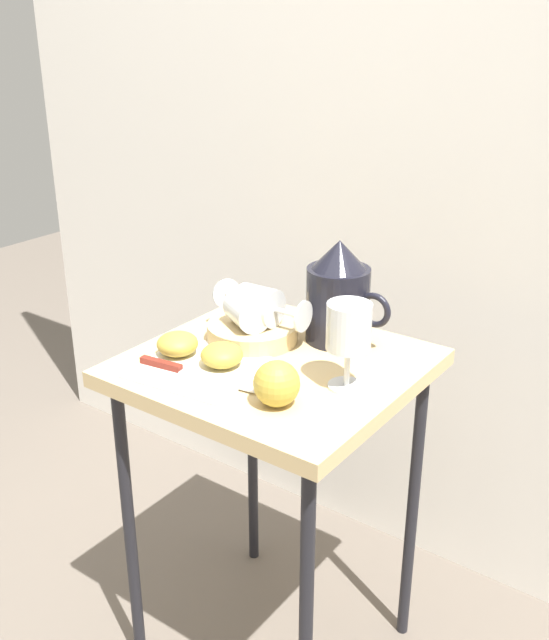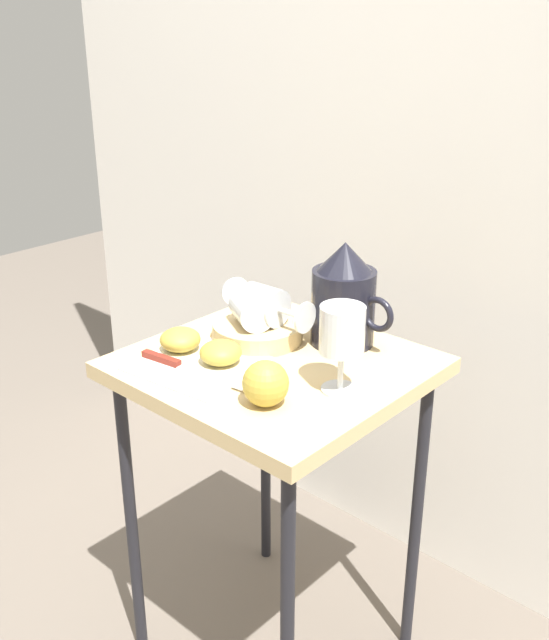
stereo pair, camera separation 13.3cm
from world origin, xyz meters
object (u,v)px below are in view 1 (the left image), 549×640
Objects in this scene: apple_half_right at (222,355)px; apple_whole at (277,384)px; knife at (180,369)px; wine_glass_tipped_far at (261,306)px; wine_glass_tipped_near at (246,309)px; wine_glass_upright at (349,331)px; apple_half_left at (178,344)px; table at (274,396)px; pitcher at (338,301)px; basket_tray at (253,332)px.

apple_whole reaches higher than apple_half_right.
wine_glass_tipped_far is at bearing 81.33° from knife.
wine_glass_tipped_near is 0.66× the size of knife.
wine_glass_upright reaches higher than apple_half_left.
pitcher reaches higher than table.
table is 3.44× the size of pitcher.
wine_glass_upright is 0.24m from apple_half_right.
wine_glass_tipped_near is (-0.13, -0.11, -0.01)m from pitcher.
basket_tray is at bearing 136.19° from apple_whole.
wine_glass_tipped_far reaches higher than knife.
table is at bearing 127.16° from apple_whole.
apple_half_left is at bearing 135.36° from knife.
table is 9.01× the size of apple_half_left.
apple_whole is (0.16, -0.05, 0.01)m from apple_half_right.
apple_half_right is at bearing 6.51° from apple_half_left.
wine_glass_tipped_far reaches higher than basket_tray.
pitcher is 0.18m from wine_glass_tipped_near.
wine_glass_tipped_far is at bearing 132.71° from apple_whole.
apple_half_right is 0.32× the size of knife.
pitcher is 2.62× the size of apple_whole.
knife is (-0.02, -0.19, -0.01)m from basket_tray.
apple_half_left reaches higher than basket_tray.
wine_glass_tipped_near reaches higher than table.
wine_glass_upright is (0.16, -0.01, 0.18)m from table.
wine_glass_upright is at bearing -16.35° from wine_glass_tipped_far.
apple_half_left is (-0.15, -0.09, 0.10)m from table.
table is at bearing -37.26° from wine_glass_tipped_far.
apple_whole is at bearing -47.29° from wine_glass_tipped_far.
pitcher reaches higher than apple_half_left.
pitcher reaches higher than wine_glass_upright.
basket_tray is 1.23× the size of wine_glass_tipped_far.
wine_glass_tipped_near reaches higher than basket_tray.
pitcher is at bearing 72.92° from table.
wine_glass_upright is 0.15m from apple_whole.
apple_whole reaches higher than basket_tray.
pitcher is 0.20m from wine_glass_upright.
basket_tray is 0.06m from wine_glass_tipped_far.
pitcher is 0.31m from apple_half_left.
knife is (-0.10, -0.14, 0.08)m from table.
knife is at bearing -153.89° from wine_glass_upright.
wine_glass_upright is at bearing -13.81° from basket_tray.
apple_whole is at bearing -52.84° from table.
apple_whole is (0.25, -0.04, 0.01)m from apple_half_left.
pitcher is 0.25m from apple_half_right.
wine_glass_tipped_far is (-0.12, -0.09, -0.01)m from pitcher.
wine_glass_tipped_near reaches higher than apple_half_left.
apple_half_right is at bearing -114.48° from pitcher.
table is 3.93× the size of basket_tray.
wine_glass_tipped_far is (-0.07, 0.06, 0.15)m from table.
wine_glass_tipped_far is at bearing 55.20° from wine_glass_tipped_near.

